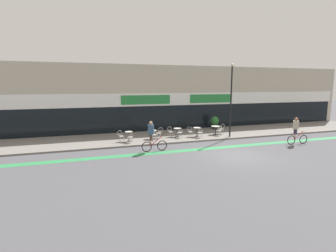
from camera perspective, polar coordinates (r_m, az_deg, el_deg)
name	(u,v)px	position (r m, az deg, el deg)	size (l,w,h in m)	color
ground_plane	(236,156)	(17.47, 14.57, -6.26)	(120.00, 120.00, 0.00)	#4C4C51
sidewalk_slab	(191,135)	(23.69, 4.97, -1.88)	(40.00, 5.50, 0.12)	slate
storefront_facade	(173,98)	(27.69, 1.12, 6.19)	(40.00, 4.06, 6.37)	#B2A899
bike_lane_stripe	(218,148)	(19.34, 10.90, -4.66)	(36.00, 0.70, 0.01)	#2D844C
bistro_table_0	(129,134)	(20.70, -8.53, -1.84)	(0.60, 0.60, 0.77)	black
bistro_table_1	(152,133)	(21.46, -3.47, -1.46)	(0.73, 0.73, 0.71)	black
bistro_table_2	(177,131)	(22.38, 2.03, -1.00)	(0.68, 0.68, 0.72)	black
bistro_table_3	(197,130)	(22.51, 6.34, -0.90)	(0.68, 0.68, 0.77)	black
bistro_table_4	(216,128)	(23.72, 10.33, -0.51)	(0.79, 0.79, 0.74)	black
cafe_chair_0_near	(130,136)	(20.10, -8.18, -2.22)	(0.44, 0.60, 0.90)	#B7B2AD
cafe_chair_0_side	(121,135)	(20.60, -10.24, -2.00)	(0.59, 0.43, 0.90)	#B7B2AD
cafe_chair_1_near	(154,134)	(20.86, -3.03, -1.73)	(0.44, 0.59, 0.90)	#B7B2AD
cafe_chair_1_side	(160,132)	(21.62, -1.86, -1.35)	(0.59, 0.44, 0.90)	#B7B2AD
cafe_chair_2_near	(180,132)	(21.81, 2.63, -1.26)	(0.44, 0.59, 0.90)	#B7B2AD
cafe_chair_2_side	(170,131)	(22.17, 0.52, -1.08)	(0.58, 0.41, 0.90)	#B7B2AD
cafe_chair_3_near	(200,132)	(21.95, 7.01, -1.25)	(0.43, 0.59, 0.90)	#B7B2AD
cafe_chair_3_side	(190,131)	(22.26, 4.87, -1.07)	(0.58, 0.41, 0.90)	#B7B2AD
cafe_chair_4_near	(219,130)	(23.18, 11.08, -0.81)	(0.41, 0.58, 0.90)	#B7B2AD
cafe_chair_4_side	(222,128)	(24.03, 11.63, -0.48)	(0.59, 0.43, 0.90)	#B7B2AD
planter_pot	(215,122)	(26.56, 10.17, 0.89)	(0.76, 0.76, 1.28)	#232326
lamp_post	(231,96)	(22.58, 13.58, 6.41)	(0.26, 0.26, 6.12)	black
cyclist_0	(296,129)	(22.11, 26.15, -0.63)	(1.78, 0.52, 2.07)	black
cyclist_1	(152,135)	(17.76, -3.51, -1.87)	(1.81, 0.48, 2.08)	black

